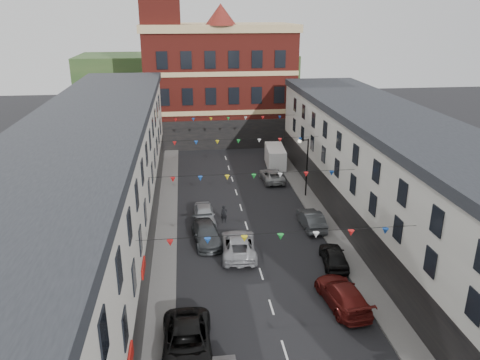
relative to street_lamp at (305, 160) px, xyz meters
name	(u,v)px	position (x,y,z in m)	size (l,w,h in m)	color
ground	(261,274)	(-6.55, -14.00, -3.90)	(160.00, 160.00, 0.00)	black
pavement_left	(164,265)	(-13.45, -12.00, -3.83)	(1.80, 64.00, 0.15)	#605E5B
pavement_right	(346,254)	(0.35, -12.00, -3.83)	(1.80, 64.00, 0.15)	#605E5B
terrace_left	(85,207)	(-18.33, -13.00, 1.44)	(8.40, 56.00, 10.70)	beige
terrace_right	(420,198)	(5.23, -13.00, 0.95)	(8.40, 56.00, 9.70)	silver
civic_building	(219,82)	(-6.55, 23.95, 4.23)	(20.60, 13.30, 18.50)	maroon
clock_tower	(161,33)	(-14.05, 21.00, 11.03)	(5.60, 5.60, 30.00)	maroon
distant_hill	(188,81)	(-10.55, 48.00, 1.10)	(40.00, 14.00, 10.00)	#2B4E24
street_lamp	(305,160)	(0.00, 0.00, 0.00)	(1.10, 0.36, 6.00)	black
car_left_c	(187,343)	(-11.87, -21.79, -3.09)	(2.69, 5.84, 1.62)	black
car_left_d	(206,234)	(-10.15, -8.69, -3.18)	(2.04, 5.02, 1.46)	#393D40
car_left_e	(204,215)	(-10.15, -4.95, -3.13)	(1.82, 4.53, 1.54)	#9C9FA4
car_right_c	(343,295)	(-2.05, -18.30, -3.13)	(2.16, 5.32, 1.54)	maroon
car_right_d	(334,256)	(-1.05, -13.34, -3.20)	(1.67, 4.16, 1.42)	black
car_right_e	(311,219)	(-1.05, -6.99, -3.16)	(1.58, 4.53, 1.49)	#424649
car_right_f	(272,175)	(-2.31, 4.90, -3.25)	(2.17, 4.71, 1.31)	#9B9EA0
moving_car	(238,245)	(-7.81, -10.88, -3.13)	(2.57, 5.57, 1.55)	#A5A6AC
white_van	(275,157)	(-0.95, 10.06, -2.73)	(2.05, 5.32, 2.35)	white
pedestrian	(224,214)	(-8.42, -5.08, -3.12)	(0.57, 0.38, 1.57)	black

